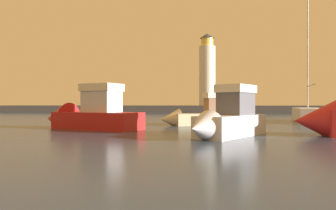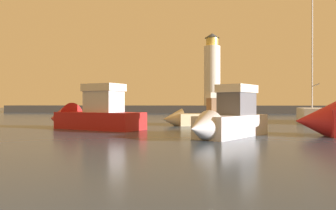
# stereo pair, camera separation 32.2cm
# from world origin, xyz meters

# --- Properties ---
(ground_plane) EXTENTS (220.00, 220.00, 0.00)m
(ground_plane) POSITION_xyz_m (0.00, 31.82, 0.00)
(ground_plane) COLOR #2D3D51
(breakwater) EXTENTS (80.84, 6.86, 1.48)m
(breakwater) POSITION_xyz_m (0.00, 63.65, 0.74)
(breakwater) COLOR #423F3D
(breakwater) RESTS_ON ground_plane
(lighthouse) EXTENTS (3.17, 3.17, 14.26)m
(lighthouse) POSITION_xyz_m (2.41, 63.65, 8.24)
(lighthouse) COLOR silver
(lighthouse) RESTS_ON breakwater
(motorboat_0) EXTENTS (7.04, 4.43, 3.05)m
(motorboat_0) POSITION_xyz_m (2.47, 26.44, 0.80)
(motorboat_0) COLOR beige
(motorboat_0) RESTS_ON ground_plane
(motorboat_1) EXTENTS (8.50, 5.13, 3.74)m
(motorboat_1) POSITION_xyz_m (-5.62, 21.49, 0.95)
(motorboat_1) COLOR #B21E1E
(motorboat_1) RESTS_ON ground_plane
(motorboat_4) EXTENTS (4.86, 6.67, 3.05)m
(motorboat_4) POSITION_xyz_m (4.30, 16.93, 0.95)
(motorboat_4) COLOR silver
(motorboat_4) RESTS_ON ground_plane
(sailboat_moored) EXTENTS (3.69, 9.06, 13.19)m
(sailboat_moored) POSITION_xyz_m (12.83, 32.38, 0.74)
(sailboat_moored) COLOR white
(sailboat_moored) RESTS_ON ground_plane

